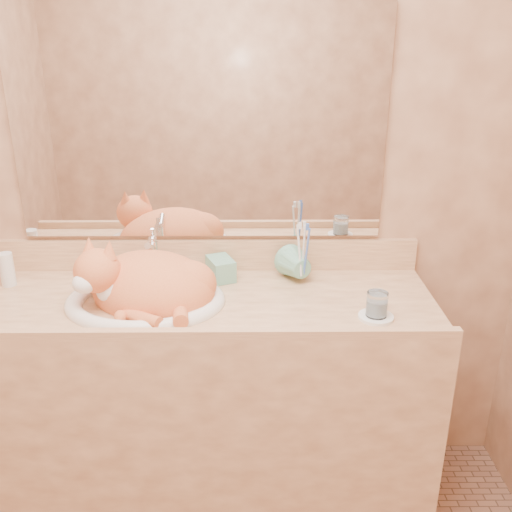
{
  "coord_description": "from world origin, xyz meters",
  "views": [
    {
      "loc": [
        0.18,
        -1.01,
        1.7
      ],
      "look_at": [
        0.19,
        0.7,
        1.02
      ],
      "focal_mm": 40.0,
      "sensor_mm": 36.0,
      "label": 1
    }
  ],
  "objects_px": {
    "sink_basin": "(144,281)",
    "cat": "(144,282)",
    "vanity_counter": "(203,405)",
    "toothbrush_cup": "(303,271)",
    "soap_dispenser": "(226,262)",
    "water_glass": "(377,304)"
  },
  "relations": [
    {
      "from": "sink_basin",
      "to": "cat",
      "type": "bearing_deg",
      "value": 105.45
    },
    {
      "from": "vanity_counter",
      "to": "toothbrush_cup",
      "type": "distance_m",
      "value": 0.61
    },
    {
      "from": "cat",
      "to": "toothbrush_cup",
      "type": "distance_m",
      "value": 0.55
    },
    {
      "from": "sink_basin",
      "to": "cat",
      "type": "xyz_separation_m",
      "value": [
        -0.0,
        0.01,
        -0.01
      ]
    },
    {
      "from": "cat",
      "to": "soap_dispenser",
      "type": "xyz_separation_m",
      "value": [
        0.27,
        0.13,
        0.01
      ]
    },
    {
      "from": "cat",
      "to": "toothbrush_cup",
      "type": "height_order",
      "value": "cat"
    },
    {
      "from": "vanity_counter",
      "to": "soap_dispenser",
      "type": "bearing_deg",
      "value": 53.1
    },
    {
      "from": "cat",
      "to": "sink_basin",
      "type": "bearing_deg",
      "value": -57.08
    },
    {
      "from": "cat",
      "to": "water_glass",
      "type": "xyz_separation_m",
      "value": [
        0.75,
        -0.12,
        -0.03
      ]
    },
    {
      "from": "toothbrush_cup",
      "to": "cat",
      "type": "bearing_deg",
      "value": -166.36
    },
    {
      "from": "vanity_counter",
      "to": "water_glass",
      "type": "height_order",
      "value": "water_glass"
    },
    {
      "from": "sink_basin",
      "to": "toothbrush_cup",
      "type": "relative_size",
      "value": 4.33
    },
    {
      "from": "soap_dispenser",
      "to": "sink_basin",
      "type": "bearing_deg",
      "value": -174.36
    },
    {
      "from": "soap_dispenser",
      "to": "water_glass",
      "type": "distance_m",
      "value": 0.55
    },
    {
      "from": "vanity_counter",
      "to": "sink_basin",
      "type": "distance_m",
      "value": 0.54
    },
    {
      "from": "water_glass",
      "to": "sink_basin",
      "type": "bearing_deg",
      "value": 171.2
    },
    {
      "from": "vanity_counter",
      "to": "soap_dispenser",
      "type": "distance_m",
      "value": 0.54
    },
    {
      "from": "cat",
      "to": "soap_dispenser",
      "type": "bearing_deg",
      "value": 48.76
    },
    {
      "from": "vanity_counter",
      "to": "toothbrush_cup",
      "type": "bearing_deg",
      "value": 17.96
    },
    {
      "from": "soap_dispenser",
      "to": "water_glass",
      "type": "relative_size",
      "value": 2.26
    },
    {
      "from": "cat",
      "to": "toothbrush_cup",
      "type": "xyz_separation_m",
      "value": [
        0.54,
        0.13,
        -0.02
      ]
    },
    {
      "from": "vanity_counter",
      "to": "toothbrush_cup",
      "type": "height_order",
      "value": "toothbrush_cup"
    }
  ]
}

